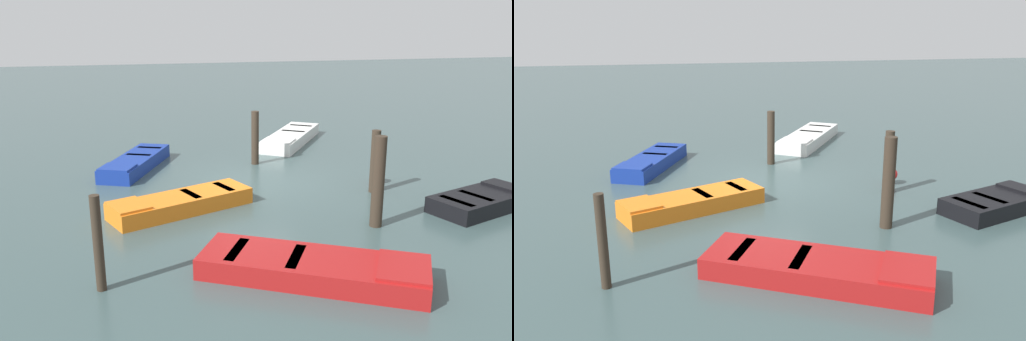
# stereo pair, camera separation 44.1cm
# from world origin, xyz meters

# --- Properties ---
(ground_plane) EXTENTS (80.00, 80.00, 0.00)m
(ground_plane) POSITION_xyz_m (0.00, 0.00, 0.00)
(ground_plane) COLOR #384C4C
(rowboat_blue) EXTENTS (3.64, 2.31, 0.46)m
(rowboat_blue) POSITION_xyz_m (2.18, 3.34, 0.22)
(rowboat_blue) COLOR navy
(rowboat_blue) RESTS_ON ground_plane
(rowboat_orange) EXTENTS (2.36, 3.66, 0.46)m
(rowboat_orange) POSITION_xyz_m (-1.90, 2.35, 0.22)
(rowboat_orange) COLOR orange
(rowboat_orange) RESTS_ON ground_plane
(rowboat_black) EXTENTS (2.02, 2.88, 0.46)m
(rowboat_black) POSITION_xyz_m (-3.46, -4.89, 0.22)
(rowboat_black) COLOR black
(rowboat_black) RESTS_ON ground_plane
(rowboat_white) EXTENTS (4.07, 3.21, 0.46)m
(rowboat_white) POSITION_xyz_m (4.50, -2.39, 0.22)
(rowboat_white) COLOR silver
(rowboat_white) RESTS_ON ground_plane
(rowboat_red) EXTENTS (3.18, 4.26, 0.46)m
(rowboat_red) POSITION_xyz_m (-6.00, 0.32, 0.22)
(rowboat_red) COLOR maroon
(rowboat_red) RESTS_ON ground_plane
(mooring_piling_mid_left) EXTENTS (0.28, 0.28, 2.10)m
(mooring_piling_mid_left) POSITION_xyz_m (-3.89, -1.89, 1.05)
(mooring_piling_mid_left) COLOR #33281E
(mooring_piling_mid_left) RESTS_ON ground_plane
(mooring_piling_far_left) EXTENTS (0.17, 0.17, 1.75)m
(mooring_piling_far_left) POSITION_xyz_m (-5.56, 4.09, 0.87)
(mooring_piling_far_left) COLOR #33281E
(mooring_piling_far_left) RESTS_ON ground_plane
(mooring_piling_center) EXTENTS (0.24, 0.24, 1.71)m
(mooring_piling_center) POSITION_xyz_m (-1.58, -2.90, 0.85)
(mooring_piling_center) COLOR #33281E
(mooring_piling_center) RESTS_ON ground_plane
(mooring_piling_mid_right) EXTENTS (0.24, 0.24, 1.72)m
(mooring_piling_mid_right) POSITION_xyz_m (1.95, -0.43, 0.86)
(mooring_piling_mid_right) COLOR #33281E
(mooring_piling_mid_right) RESTS_ON ground_plane
(marker_buoy) EXTENTS (0.36, 0.36, 0.48)m
(marker_buoy) POSITION_xyz_m (-0.88, -3.32, 0.29)
(marker_buoy) COLOR #262626
(marker_buoy) RESTS_ON ground_plane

